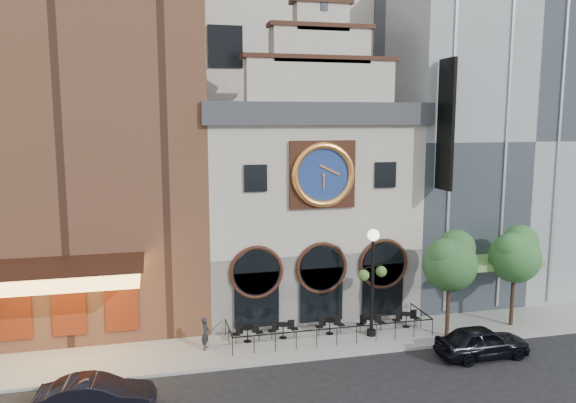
# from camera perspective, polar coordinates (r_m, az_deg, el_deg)

# --- Properties ---
(ground) EXTENTS (120.00, 120.00, 0.00)m
(ground) POSITION_cam_1_polar(r_m,az_deg,el_deg) (28.39, 5.77, -15.50)
(ground) COLOR black
(ground) RESTS_ON ground
(sidewalk) EXTENTS (44.00, 5.00, 0.15)m
(sidewalk) POSITION_cam_1_polar(r_m,az_deg,el_deg) (30.54, 4.17, -13.55)
(sidewalk) COLOR gray
(sidewalk) RESTS_ON ground
(clock_building) EXTENTS (12.60, 8.78, 18.65)m
(clock_building) POSITION_cam_1_polar(r_m,az_deg,el_deg) (33.76, 1.53, 0.25)
(clock_building) COLOR #605E5B
(clock_building) RESTS_ON ground
(theater_building) EXTENTS (14.00, 15.60, 25.00)m
(theater_building) POSITION_cam_1_polar(r_m,az_deg,el_deg) (34.65, -20.99, 9.72)
(theater_building) COLOR brown
(theater_building) RESTS_ON ground
(retail_building) EXTENTS (14.00, 14.40, 20.00)m
(retail_building) POSITION_cam_1_polar(r_m,az_deg,el_deg) (40.74, 18.73, 6.09)
(retail_building) COLOR gray
(retail_building) RESTS_ON ground
(office_tower) EXTENTS (20.00, 16.00, 40.00)m
(office_tower) POSITION_cam_1_polar(r_m,az_deg,el_deg) (46.07, -2.61, 19.07)
(office_tower) COLOR silver
(office_tower) RESTS_ON ground
(cafe_railing) EXTENTS (10.60, 2.60, 0.90)m
(cafe_railing) POSITION_cam_1_polar(r_m,az_deg,el_deg) (30.34, 4.18, -12.63)
(cafe_railing) COLOR black
(cafe_railing) RESTS_ON sidewalk
(bistro_0) EXTENTS (1.58, 0.68, 0.90)m
(bistro_0) POSITION_cam_1_polar(r_m,az_deg,el_deg) (29.57, -4.13, -13.18)
(bistro_0) COLOR black
(bistro_0) RESTS_ON sidewalk
(bistro_1) EXTENTS (1.58, 0.68, 0.90)m
(bistro_1) POSITION_cam_1_polar(r_m,az_deg,el_deg) (29.94, -0.50, -12.88)
(bistro_1) COLOR black
(bistro_1) RESTS_ON sidewalk
(bistro_2) EXTENTS (1.58, 0.68, 0.90)m
(bistro_2) POSITION_cam_1_polar(r_m,az_deg,el_deg) (30.57, 4.27, -12.44)
(bistro_2) COLOR black
(bistro_2) RESTS_ON sidewalk
(bistro_3) EXTENTS (1.58, 0.68, 0.90)m
(bistro_3) POSITION_cam_1_polar(r_m,az_deg,el_deg) (31.13, 8.39, -12.12)
(bistro_3) COLOR black
(bistro_3) RESTS_ON sidewalk
(bistro_4) EXTENTS (1.58, 0.68, 0.90)m
(bistro_4) POSITION_cam_1_polar(r_m,az_deg,el_deg) (32.07, 11.91, -11.59)
(bistro_4) COLOR black
(bistro_4) RESTS_ON sidewalk
(car_right) EXTENTS (4.60, 1.92, 1.55)m
(car_right) POSITION_cam_1_polar(r_m,az_deg,el_deg) (29.56, 19.13, -13.31)
(car_right) COLOR black
(car_right) RESTS_ON ground
(car_left) EXTENTS (4.63, 1.92, 1.49)m
(car_left) POSITION_cam_1_polar(r_m,az_deg,el_deg) (24.36, -18.89, -18.24)
(car_left) COLOR black
(car_left) RESTS_ON ground
(pedestrian) EXTENTS (0.56, 0.68, 1.61)m
(pedestrian) POSITION_cam_1_polar(r_m,az_deg,el_deg) (28.81, -8.38, -13.12)
(pedestrian) COLOR black
(pedestrian) RESTS_ON sidewalk
(lamppost) EXTENTS (1.74, 1.05, 5.72)m
(lamppost) POSITION_cam_1_polar(r_m,az_deg,el_deg) (29.63, 8.59, -6.94)
(lamppost) COLOR black
(lamppost) RESTS_ON sidewalk
(tree_left) EXTENTS (2.91, 2.80, 5.61)m
(tree_left) POSITION_cam_1_polar(r_m,az_deg,el_deg) (30.31, 16.17, -5.71)
(tree_left) COLOR #382619
(tree_left) RESTS_ON sidewalk
(tree_right) EXTENTS (2.88, 2.78, 5.56)m
(tree_right) POSITION_cam_1_polar(r_m,az_deg,el_deg) (33.12, 22.10, -4.88)
(tree_right) COLOR #382619
(tree_right) RESTS_ON sidewalk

